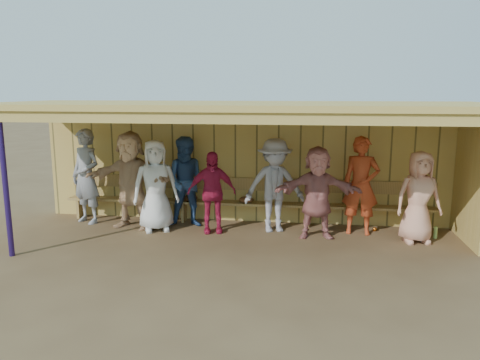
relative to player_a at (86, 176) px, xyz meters
name	(u,v)px	position (x,y,z in m)	size (l,w,h in m)	color
ground	(237,239)	(3.24, -0.69, -0.98)	(90.00, 90.00, 0.00)	brown
player_a	(86,176)	(0.00, 0.00, 0.00)	(0.71, 0.47, 1.96)	gray
player_b	(156,186)	(1.59, -0.33, -0.08)	(0.88, 0.57, 1.79)	silver
player_c	(188,182)	(2.14, 0.04, -0.07)	(0.89, 0.69, 1.82)	#2D4C7E
player_d	(212,192)	(2.69, -0.30, -0.19)	(0.93, 0.39, 1.58)	#B61D42
player_e	(275,185)	(3.88, -0.07, -0.07)	(1.17, 0.67, 1.82)	#9C9AA2
player_f	(317,192)	(4.69, -0.36, -0.12)	(1.59, 0.51, 1.72)	#BA6E69
player_g	(361,186)	(5.51, -0.01, -0.04)	(0.68, 0.45, 1.88)	#B13D1C
player_h	(419,197)	(6.48, -0.39, -0.15)	(0.81, 0.53, 1.66)	#E29D7F
player_extra	(131,180)	(1.04, -0.21, -0.01)	(1.80, 0.57, 1.94)	tan
dugout_structure	(262,144)	(3.63, 0.00, 0.72)	(8.80, 3.20, 2.50)	tan
bench	(245,198)	(3.24, 0.43, -0.45)	(7.60, 0.34, 0.93)	#AF8C4B
dugout_equipment	(216,200)	(2.65, 0.30, -0.49)	(7.30, 0.62, 0.80)	gold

